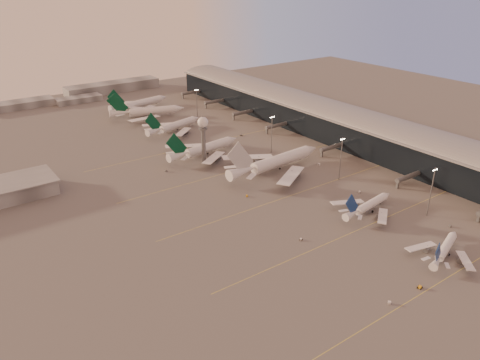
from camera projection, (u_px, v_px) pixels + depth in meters
ground at (344, 254)px, 196.54m from camera, size 700.00×700.00×0.00m
taxiway_markings at (305, 189)px, 253.93m from camera, size 180.00×185.25×0.02m
terminal at (335, 122)px, 331.00m from camera, size 57.00×362.00×23.04m
radar_tower at (203, 131)px, 279.41m from camera, size 6.40×6.40×31.10m
mast_a at (431, 190)px, 221.67m from camera, size 3.60×0.56×25.00m
mast_b at (341, 157)px, 260.80m from camera, size 3.60×0.56×25.00m
mast_c at (272, 133)px, 298.87m from camera, size 3.60×0.56×25.00m
mast_d at (197, 103)px, 364.45m from camera, size 3.60×0.56×25.00m
distant_horizon at (87, 93)px, 437.06m from camera, size 165.00×37.50×9.00m
narrowbody_near at (444, 250)px, 193.94m from camera, size 33.80×26.53×13.67m
narrowbody_mid at (368, 207)px, 228.66m from camera, size 39.33×31.20×15.41m
widebody_white at (276, 164)px, 275.44m from camera, size 71.79×57.32×25.25m
greentail_a at (204, 150)px, 298.57m from camera, size 56.43×45.28×20.57m
greentail_b at (175, 127)px, 343.26m from camera, size 51.13×40.77×18.97m
greentail_c at (148, 113)px, 375.03m from camera, size 58.85×46.87×21.94m
greentail_d at (140, 105)px, 397.44m from camera, size 58.43×46.73×21.46m
gsv_truck_a at (390, 301)px, 167.10m from camera, size 5.49×5.23×2.26m
gsv_tug_near at (420, 287)px, 175.10m from camera, size 3.05×4.15×1.06m
gsv_catering_a at (451, 223)px, 216.40m from camera, size 5.09×2.73×4.01m
gsv_tug_mid at (301, 239)px, 206.28m from camera, size 3.02×3.51×0.86m
gsv_truck_b at (360, 191)px, 249.85m from camera, size 5.42×2.30×2.14m
gsv_truck_c at (247, 195)px, 245.92m from camera, size 4.42×5.23×2.06m
gsv_catering_b at (320, 162)px, 284.80m from camera, size 5.37×2.72×4.32m
gsv_tug_far at (244, 163)px, 287.90m from camera, size 3.40×3.65×0.90m
gsv_truck_d at (166, 170)px, 276.06m from camera, size 2.83×5.84×2.26m
gsv_tug_hangar at (241, 135)px, 335.41m from camera, size 3.61×2.66×0.92m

